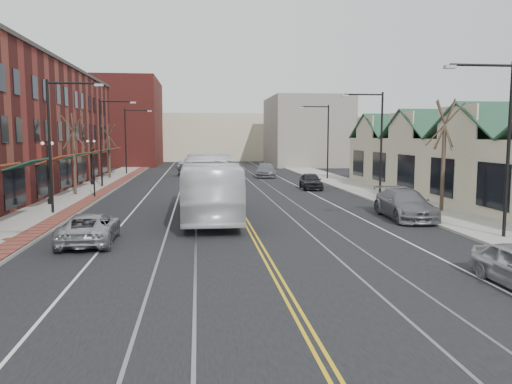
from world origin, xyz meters
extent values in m
plane|color=black|center=(0.00, 0.00, 0.00)|extent=(160.00, 160.00, 0.00)
cube|color=gray|center=(-12.00, 20.00, 0.07)|extent=(4.00, 120.00, 0.15)
cube|color=gray|center=(12.00, 20.00, 0.07)|extent=(4.00, 120.00, 0.15)
cube|color=#B8AD8E|center=(18.00, 20.00, 2.30)|extent=(8.00, 36.00, 4.60)
cube|color=maroon|center=(-16.00, 70.00, 7.00)|extent=(14.00, 18.00, 14.00)
cube|color=#B8AD8E|center=(0.00, 85.00, 4.50)|extent=(22.00, 14.00, 9.00)
cube|color=slate|center=(15.00, 65.00, 5.50)|extent=(12.00, 16.00, 11.00)
cylinder|color=black|center=(-11.50, 16.00, 4.15)|extent=(0.16, 0.16, 8.00)
cylinder|color=black|center=(-10.00, 16.00, 7.95)|extent=(3.00, 0.12, 0.12)
cube|color=#999999|center=(-8.50, 16.00, 7.85)|extent=(0.50, 0.25, 0.15)
cylinder|color=black|center=(-11.50, 32.00, 4.15)|extent=(0.16, 0.16, 8.00)
cylinder|color=black|center=(-10.00, 32.00, 7.95)|extent=(3.00, 0.12, 0.12)
cube|color=#999999|center=(-8.50, 32.00, 7.85)|extent=(0.50, 0.25, 0.15)
cylinder|color=black|center=(-11.50, 48.00, 4.15)|extent=(0.16, 0.16, 8.00)
cylinder|color=black|center=(-10.00, 48.00, 7.95)|extent=(3.00, 0.12, 0.12)
cube|color=#999999|center=(-8.50, 48.00, 7.85)|extent=(0.50, 0.25, 0.15)
cylinder|color=black|center=(11.50, 6.00, 4.15)|extent=(0.16, 0.16, 8.00)
cylinder|color=black|center=(10.00, 6.00, 7.95)|extent=(3.00, 0.12, 0.12)
cube|color=#999999|center=(8.50, 6.00, 7.85)|extent=(0.50, 0.25, 0.15)
cylinder|color=black|center=(11.50, 22.00, 4.15)|extent=(0.16, 0.16, 8.00)
cylinder|color=black|center=(10.00, 22.00, 7.95)|extent=(3.00, 0.12, 0.12)
cube|color=#999999|center=(8.50, 22.00, 7.85)|extent=(0.50, 0.25, 0.15)
cylinder|color=black|center=(11.50, 38.00, 4.15)|extent=(0.16, 0.16, 8.00)
cylinder|color=black|center=(10.00, 38.00, 7.95)|extent=(3.00, 0.12, 0.12)
cube|color=#999999|center=(8.50, 38.00, 7.85)|extent=(0.50, 0.25, 0.15)
cylinder|color=black|center=(-12.80, 20.00, 0.35)|extent=(0.28, 0.28, 0.40)
cylinder|color=black|center=(-12.80, 20.00, 2.15)|extent=(0.14, 0.14, 4.00)
cube|color=black|center=(-12.80, 20.00, 4.15)|extent=(0.60, 0.06, 0.06)
sphere|color=white|center=(-13.10, 20.00, 4.30)|extent=(0.24, 0.24, 0.24)
sphere|color=white|center=(-12.50, 20.00, 4.30)|extent=(0.24, 0.24, 0.24)
cylinder|color=black|center=(-12.80, 34.00, 0.35)|extent=(0.28, 0.28, 0.40)
cylinder|color=black|center=(-12.80, 34.00, 2.15)|extent=(0.14, 0.14, 4.00)
cube|color=black|center=(-12.80, 34.00, 4.15)|extent=(0.60, 0.06, 0.06)
sphere|color=white|center=(-13.10, 34.00, 4.30)|extent=(0.24, 0.24, 0.24)
sphere|color=white|center=(-12.50, 34.00, 4.30)|extent=(0.24, 0.24, 0.24)
cylinder|color=#382B21|center=(-12.50, 26.00, 2.60)|extent=(0.24, 0.24, 4.90)
cylinder|color=#382B21|center=(-12.50, 26.00, 5.15)|extent=(0.58, 1.37, 2.90)
cylinder|color=#382B21|center=(-12.50, 26.00, 5.15)|extent=(1.60, 0.66, 2.78)
cylinder|color=#382B21|center=(-12.50, 26.00, 5.15)|extent=(0.53, 1.23, 2.96)
cylinder|color=#382B21|center=(-12.50, 26.00, 5.15)|extent=(1.69, 1.03, 2.64)
cylinder|color=#382B21|center=(-12.50, 26.00, 5.15)|extent=(1.78, 1.29, 2.48)
cylinder|color=#382B21|center=(-12.50, 42.00, 2.42)|extent=(0.24, 0.24, 4.55)
cylinder|color=#382B21|center=(-12.50, 42.00, 4.80)|extent=(0.55, 1.28, 2.69)
cylinder|color=#382B21|center=(-12.50, 42.00, 4.80)|extent=(1.49, 0.62, 2.58)
cylinder|color=#382B21|center=(-12.50, 42.00, 4.80)|extent=(0.50, 1.15, 2.75)
cylinder|color=#382B21|center=(-12.50, 42.00, 4.80)|extent=(1.57, 0.97, 2.45)
cylinder|color=#382B21|center=(-12.50, 42.00, 4.80)|extent=(1.66, 1.20, 2.30)
cylinder|color=#382B21|center=(12.50, 14.00, 2.78)|extent=(0.24, 0.24, 5.25)
cylinder|color=#382B21|center=(12.50, 14.00, 5.50)|extent=(0.61, 1.46, 3.10)
cylinder|color=#382B21|center=(12.50, 14.00, 5.50)|extent=(1.70, 0.70, 2.97)
cylinder|color=#382B21|center=(12.50, 14.00, 5.50)|extent=(0.56, 1.31, 3.17)
cylinder|color=#382B21|center=(12.50, 14.00, 5.50)|extent=(1.80, 1.10, 2.82)
cylinder|color=#382B21|center=(12.50, 14.00, 5.50)|extent=(1.90, 1.37, 2.65)
cylinder|color=#592D19|center=(-11.20, 8.00, 0.16)|extent=(0.60, 0.60, 0.02)
cylinder|color=black|center=(-10.60, 24.00, 1.75)|extent=(0.12, 0.12, 3.20)
imported|color=black|center=(-10.60, 24.00, 3.50)|extent=(0.18, 0.15, 0.90)
imported|color=white|center=(-2.00, 14.17, 1.82)|extent=(3.15, 13.09, 3.64)
imported|color=#989B9E|center=(-7.51, 7.39, 0.69)|extent=(2.50, 5.08, 1.39)
imported|color=black|center=(9.30, 12.93, 0.66)|extent=(1.51, 4.05, 1.32)
imported|color=slate|center=(9.30, 12.14, 0.85)|extent=(2.72, 6.01, 1.71)
imported|color=black|center=(7.50, 28.68, 0.74)|extent=(2.08, 4.49, 1.49)
imported|color=black|center=(-4.01, 45.33, 0.68)|extent=(1.93, 4.27, 1.36)
imported|color=slate|center=(5.29, 42.58, 0.82)|extent=(3.03, 5.92, 1.64)
imported|color=silver|center=(-4.72, 59.42, 0.68)|extent=(2.01, 4.15, 1.37)
camera|label=1|loc=(-2.63, -15.39, 4.82)|focal=35.00mm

